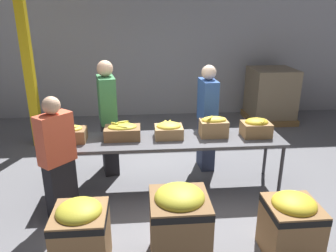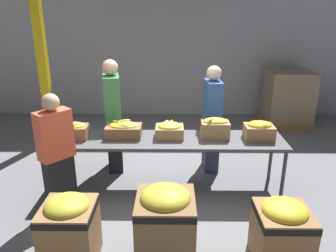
# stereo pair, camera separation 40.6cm
# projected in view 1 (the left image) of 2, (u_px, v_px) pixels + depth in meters

# --- Properties ---
(ground_plane) EXTENTS (30.00, 30.00, 0.00)m
(ground_plane) POSITION_uv_depth(u_px,v_px,m) (168.00, 188.00, 4.85)
(ground_plane) COLOR slate
(wall_back) EXTENTS (16.00, 0.08, 4.00)m
(wall_back) POSITION_uv_depth(u_px,v_px,m) (154.00, 32.00, 7.60)
(wall_back) COLOR #A8A8AD
(wall_back) RESTS_ON ground_plane
(sorting_table) EXTENTS (3.25, 0.72, 0.78)m
(sorting_table) POSITION_uv_depth(u_px,v_px,m) (168.00, 142.00, 4.60)
(sorting_table) COLOR #4C4C51
(sorting_table) RESTS_ON ground_plane
(banana_box_0) EXTENTS (0.43, 0.29, 0.25)m
(banana_box_0) POSITION_uv_depth(u_px,v_px,m) (70.00, 134.00, 4.46)
(banana_box_0) COLOR olive
(banana_box_0) RESTS_ON sorting_table
(banana_box_1) EXTENTS (0.49, 0.31, 0.24)m
(banana_box_1) POSITION_uv_depth(u_px,v_px,m) (122.00, 131.00, 4.56)
(banana_box_1) COLOR olive
(banana_box_1) RESTS_ON sorting_table
(banana_box_2) EXTENTS (0.39, 0.32, 0.23)m
(banana_box_2) POSITION_uv_depth(u_px,v_px,m) (169.00, 130.00, 4.61)
(banana_box_2) COLOR tan
(banana_box_2) RESTS_ON sorting_table
(banana_box_3) EXTENTS (0.39, 0.27, 0.31)m
(banana_box_3) POSITION_uv_depth(u_px,v_px,m) (214.00, 126.00, 4.64)
(banana_box_3) COLOR tan
(banana_box_3) RESTS_ON sorting_table
(banana_box_4) EXTENTS (0.40, 0.30, 0.26)m
(banana_box_4) POSITION_uv_depth(u_px,v_px,m) (256.00, 127.00, 4.65)
(banana_box_4) COLOR #A37A4C
(banana_box_4) RESTS_ON sorting_table
(volunteer_0) EXTENTS (0.33, 0.52, 1.79)m
(volunteer_0) POSITION_uv_depth(u_px,v_px,m) (108.00, 119.00, 5.07)
(volunteer_0) COLOR black
(volunteer_0) RESTS_ON ground_plane
(volunteer_1) EXTENTS (0.44, 0.45, 1.56)m
(volunteer_1) POSITION_uv_depth(u_px,v_px,m) (58.00, 160.00, 3.96)
(volunteer_1) COLOR black
(volunteer_1) RESTS_ON ground_plane
(volunteer_2) EXTENTS (0.26, 0.47, 1.70)m
(volunteer_2) POSITION_uv_depth(u_px,v_px,m) (207.00, 119.00, 5.22)
(volunteer_2) COLOR #2D3856
(volunteer_2) RESTS_ON ground_plane
(donation_bin_0) EXTENTS (0.53, 0.53, 0.75)m
(donation_bin_0) POSITION_uv_depth(u_px,v_px,m) (81.00, 234.00, 3.23)
(donation_bin_0) COLOR olive
(donation_bin_0) RESTS_ON ground_plane
(donation_bin_1) EXTENTS (0.59, 0.59, 0.87)m
(donation_bin_1) POSITION_uv_depth(u_px,v_px,m) (179.00, 223.00, 3.29)
(donation_bin_1) COLOR olive
(donation_bin_1) RESTS_ON ground_plane
(donation_bin_2) EXTENTS (0.53, 0.53, 0.72)m
(donation_bin_2) POSITION_uv_depth(u_px,v_px,m) (291.00, 224.00, 3.41)
(donation_bin_2) COLOR olive
(donation_bin_2) RESTS_ON ground_plane
(support_pillar) EXTENTS (0.17, 0.17, 4.00)m
(support_pillar) POSITION_uv_depth(u_px,v_px,m) (25.00, 39.00, 5.74)
(support_pillar) COLOR yellow
(support_pillar) RESTS_ON ground_plane
(pallet_stack_0) EXTENTS (1.04, 1.04, 1.22)m
(pallet_stack_0) POSITION_uv_depth(u_px,v_px,m) (271.00, 95.00, 7.61)
(pallet_stack_0) COLOR olive
(pallet_stack_0) RESTS_ON ground_plane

